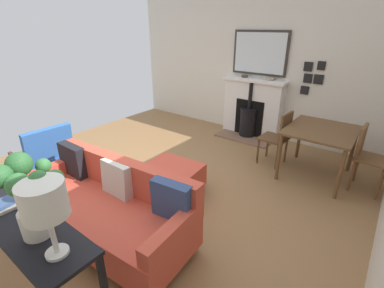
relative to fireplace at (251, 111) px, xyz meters
name	(u,v)px	position (x,y,z in m)	size (l,w,h in m)	color
ground_plane	(143,191)	(2.74, -0.22, -0.51)	(5.93, 5.31, 0.01)	olive
wall_left	(250,60)	(-0.22, -0.22, 0.92)	(0.12, 5.31, 2.85)	silver
fireplace	(251,111)	(0.00, 0.00, 0.00)	(0.65, 1.23, 1.13)	brown
mirror_over_mantel	(260,53)	(-0.13, 0.00, 1.07)	(0.04, 1.06, 0.79)	#2D2823
mantel_bowl_near	(245,76)	(-0.04, -0.22, 0.64)	(0.13, 0.13, 0.04)	#47382D
mantel_bowl_far	(270,79)	(-0.04, 0.28, 0.65)	(0.16, 0.16, 0.05)	#9E9384
sofa	(108,207)	(3.51, 0.11, -0.16)	(0.92, 1.95, 0.80)	#B2B2B7
ottoman	(170,178)	(2.55, 0.12, -0.27)	(0.73, 0.75, 0.38)	#B2B2B7
armchair_accent	(46,152)	(3.38, -1.37, -0.02)	(0.70, 0.62, 0.87)	#4C3321
console_table	(17,223)	(4.30, 0.12, 0.16)	(0.38, 1.70, 0.76)	black
table_lamp_far_end	(44,202)	(4.30, 0.76, 0.63)	(0.26, 0.26, 0.51)	white
potted_plant	(26,190)	(4.29, 0.48, 0.60)	(0.40, 0.47, 0.57)	silver
book_stack	(5,204)	(4.30, -0.03, 0.27)	(0.28, 0.20, 0.05)	beige
dining_table	(321,135)	(0.91, 1.49, 0.13)	(1.00, 0.88, 0.73)	brown
dining_chair_near_fireplace	(279,135)	(0.91, 0.91, 0.00)	(0.43, 0.43, 0.87)	brown
dining_chair_by_back_wall	(366,153)	(0.90, 2.07, 0.02)	(0.42, 0.42, 0.88)	brown
photo_gallery_row	(312,76)	(-0.15, 0.98, 0.75)	(0.02, 0.34, 0.57)	black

